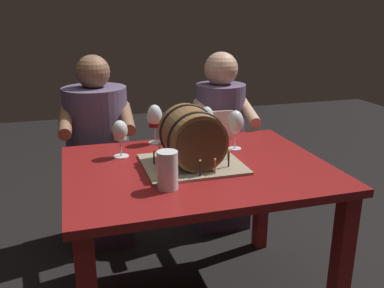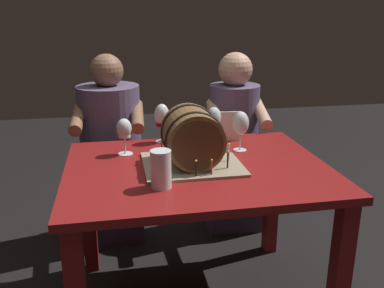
# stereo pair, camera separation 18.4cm
# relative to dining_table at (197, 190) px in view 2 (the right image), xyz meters

# --- Properties ---
(dining_table) EXTENTS (1.16, 0.89, 0.72)m
(dining_table) POSITION_rel_dining_table_xyz_m (0.00, 0.00, 0.00)
(dining_table) COLOR maroon
(dining_table) RESTS_ON ground
(barrel_cake) EXTENTS (0.43, 0.37, 0.27)m
(barrel_cake) POSITION_rel_dining_table_xyz_m (-0.02, 0.01, 0.24)
(barrel_cake) COLOR gray
(barrel_cake) RESTS_ON dining_table
(wine_glass_empty) EXTENTS (0.08, 0.08, 0.20)m
(wine_glass_empty) POSITION_rel_dining_table_xyz_m (0.25, 0.17, 0.25)
(wine_glass_empty) COLOR white
(wine_glass_empty) RESTS_ON dining_table
(wine_glass_amber) EXTENTS (0.08, 0.08, 0.19)m
(wine_glass_amber) POSITION_rel_dining_table_xyz_m (0.16, 0.34, 0.24)
(wine_glass_amber) COLOR white
(wine_glass_amber) RESTS_ON dining_table
(wine_glass_red) EXTENTS (0.08, 0.08, 0.20)m
(wine_glass_red) POSITION_rel_dining_table_xyz_m (-0.11, 0.38, 0.25)
(wine_glass_red) COLOR white
(wine_glass_red) RESTS_ON dining_table
(wine_glass_rose) EXTENTS (0.08, 0.08, 0.18)m
(wine_glass_rose) POSITION_rel_dining_table_xyz_m (0.00, 0.39, 0.23)
(wine_glass_rose) COLOR white
(wine_glass_rose) RESTS_ON dining_table
(wine_glass_white) EXTENTS (0.07, 0.07, 0.18)m
(wine_glass_white) POSITION_rel_dining_table_xyz_m (-0.31, 0.22, 0.24)
(wine_glass_white) COLOR white
(wine_glass_white) RESTS_ON dining_table
(beer_pint) EXTENTS (0.08, 0.08, 0.15)m
(beer_pint) POSITION_rel_dining_table_xyz_m (-0.18, -0.21, 0.19)
(beer_pint) COLOR white
(beer_pint) RESTS_ON dining_table
(menu_card) EXTENTS (0.11, 0.02, 0.16)m
(menu_card) POSITION_rel_dining_table_xyz_m (0.24, 0.33, 0.20)
(menu_card) COLOR silver
(menu_card) RESTS_ON dining_table
(person_seated_left) EXTENTS (0.41, 0.49, 1.15)m
(person_seated_left) POSITION_rel_dining_table_xyz_m (-0.38, 0.74, -0.06)
(person_seated_left) COLOR #372D40
(person_seated_left) RESTS_ON ground
(person_seated_right) EXTENTS (0.38, 0.48, 1.14)m
(person_seated_right) POSITION_rel_dining_table_xyz_m (0.38, 0.74, -0.09)
(person_seated_right) COLOR #372D40
(person_seated_right) RESTS_ON ground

